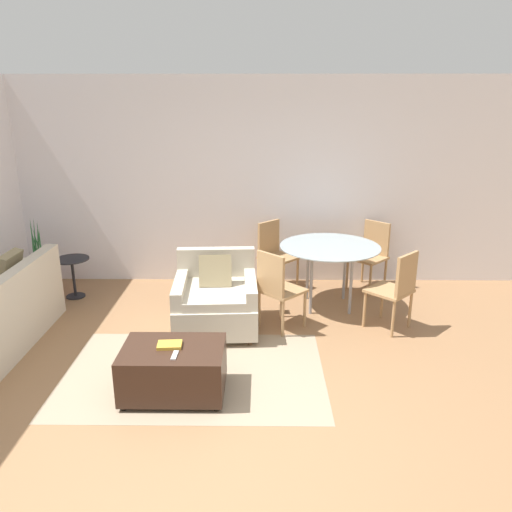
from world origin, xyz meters
name	(u,v)px	position (x,y,z in m)	size (l,w,h in m)	color
ground_plane	(205,427)	(0.00, 0.00, 0.00)	(20.00, 20.00, 0.00)	#936B47
wall_back	(229,183)	(0.00, 3.36, 1.38)	(12.00, 0.06, 2.75)	white
area_rug	(194,373)	(-0.19, 0.81, 0.00)	(2.42, 1.59, 0.01)	gray
armchair	(216,300)	(-0.06, 1.79, 0.33)	(0.94, 0.99, 0.83)	beige
ottoman	(174,369)	(-0.31, 0.47, 0.24)	(0.87, 0.60, 0.44)	#382319
book_stack	(170,345)	(-0.34, 0.49, 0.46)	(0.21, 0.16, 0.03)	gold
tv_remote_primary	(175,355)	(-0.27, 0.33, 0.45)	(0.05, 0.15, 0.01)	#B7B7BC
potted_plant	(41,275)	(-2.43, 2.76, 0.26)	(0.33, 0.33, 1.02)	maroon
side_table	(73,270)	(-1.97, 2.66, 0.37)	(0.43, 0.43, 0.52)	black
dining_table	(330,252)	(1.26, 2.40, 0.70)	(1.20, 1.20, 0.77)	#99A8AD
dining_chair_near_left	(277,285)	(0.61, 1.75, 0.52)	(0.59, 0.59, 0.90)	tan
dining_chair_near_right	(397,286)	(1.91, 1.75, 0.52)	(0.59, 0.59, 0.90)	tan
dining_chair_far_left	(274,250)	(0.61, 3.05, 0.52)	(0.59, 0.59, 0.90)	tan
dining_chair_far_right	(372,251)	(1.91, 3.05, 0.52)	(0.59, 0.59, 0.90)	tan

